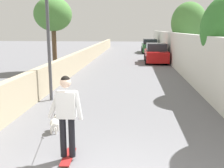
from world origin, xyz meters
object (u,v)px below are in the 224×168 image
Objects in this scene: car_near at (156,54)px; car_far at (150,46)px; lamp_post at (48,20)px; tree_left_near at (53,15)px; dog at (55,122)px; skateboard at (68,157)px; tree_right_distant at (189,23)px; person_skateboarder at (66,110)px.

car_far is (9.24, -0.00, 0.00)m from car_near.
lamp_post is 13.18m from car_near.
lamp_post is at bearing 167.08° from car_far.
dog is at bearing -163.50° from tree_left_near.
tree_right_distant is at bearing -18.00° from skateboard.
lamp_post is (-6.96, -1.91, -0.54)m from tree_left_near.
skateboard is 0.20× the size of car_near.
lamp_post is 4.27m from dog.
car_near is (5.07, -6.79, -2.79)m from tree_left_near.
person_skateboarder is 0.42× the size of car_near.
lamp_post is 5.72m from skateboard.
dog is at bearing 165.94° from car_near.
car_near is (-0.93, 2.62, -2.44)m from tree_right_distant.
car_far is at bearing 17.50° from tree_right_distant.
lamp_post is at bearing 21.31° from skateboard.
dog is at bearing 26.00° from skateboard.
skateboard is 0.19× the size of car_far.
dog is (1.46, 0.71, -0.80)m from person_skateboarder.
car_far reaches higher than dog.
person_skateboarder is (-0.00, -0.00, 1.01)m from skateboard.
tree_right_distant is at bearing -70.42° from car_near.
tree_left_near reaches higher than car_near.
lamp_post reaches higher than car_near.
lamp_post is 5.38× the size of skateboard.
tree_right_distant is 1.20× the size of car_near.
car_near reaches higher than dog.
dog is (1.46, 0.71, 0.21)m from skateboard.
lamp_post is at bearing 21.31° from person_skateboarder.
tree_right_distant is 14.98m from lamp_post.
tree_right_distant is at bearing -57.48° from tree_left_near.
dog is at bearing 158.26° from tree_right_distant.
tree_left_near is 2.63× the size of dog.
skateboard is 0.46× the size of dog.
car_far is at bearing -0.00° from car_near.
lamp_post is (-12.96, 7.50, -0.19)m from tree_right_distant.
person_skateboarder is (-11.56, -3.71, -2.43)m from tree_left_near.
person_skateboarder is at bearing -158.69° from lamp_post.
tree_left_near is 12.62m from skateboard.
person_skateboarder reaches higher than car_far.
tree_right_distant is 1.10× the size of car_far.
car_near is 9.24m from car_far.
person_skateboarder reaches higher than dog.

